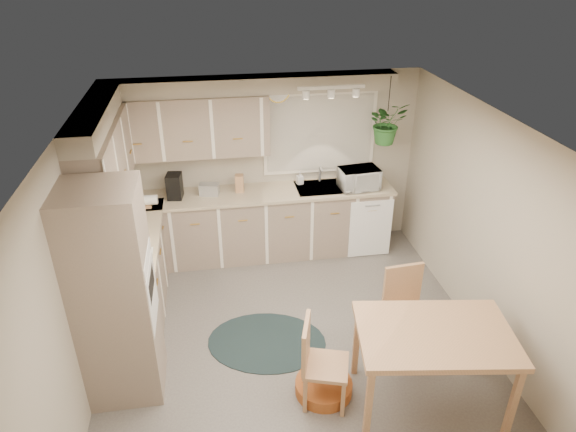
% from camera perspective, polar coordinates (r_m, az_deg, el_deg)
% --- Properties ---
extents(floor, '(4.20, 4.20, 0.00)m').
position_cam_1_polar(floor, '(5.74, 0.63, -13.46)').
color(floor, slate).
rests_on(floor, ground).
extents(ceiling, '(4.20, 4.20, 0.00)m').
position_cam_1_polar(ceiling, '(4.52, 0.80, 9.97)').
color(ceiling, white).
rests_on(ceiling, wall_back).
extents(wall_back, '(4.00, 0.04, 2.40)m').
position_cam_1_polar(wall_back, '(6.89, -2.31, 5.80)').
color(wall_back, '#ACA28E').
rests_on(wall_back, floor).
extents(wall_front, '(4.00, 0.04, 2.40)m').
position_cam_1_polar(wall_front, '(3.45, 7.15, -21.25)').
color(wall_front, '#ACA28E').
rests_on(wall_front, floor).
extents(wall_left, '(0.04, 4.20, 2.40)m').
position_cam_1_polar(wall_left, '(5.12, -22.00, -4.79)').
color(wall_left, '#ACA28E').
rests_on(wall_left, floor).
extents(wall_right, '(0.04, 4.20, 2.40)m').
position_cam_1_polar(wall_right, '(5.68, 21.00, -1.27)').
color(wall_right, '#ACA28E').
rests_on(wall_right, floor).
extents(base_cab_left, '(0.60, 1.85, 0.90)m').
position_cam_1_polar(base_cab_left, '(6.18, -16.61, -6.15)').
color(base_cab_left, gray).
rests_on(base_cab_left, floor).
extents(base_cab_back, '(3.60, 0.60, 0.90)m').
position_cam_1_polar(base_cab_back, '(6.92, -3.52, -0.99)').
color(base_cab_back, gray).
rests_on(base_cab_back, floor).
extents(counter_left, '(0.64, 1.89, 0.04)m').
position_cam_1_polar(counter_left, '(5.94, -17.12, -2.38)').
color(counter_left, beige).
rests_on(counter_left, base_cab_left).
extents(counter_back, '(3.64, 0.64, 0.04)m').
position_cam_1_polar(counter_back, '(6.70, -3.63, 2.48)').
color(counter_back, beige).
rests_on(counter_back, base_cab_back).
extents(oven_stack, '(0.65, 0.65, 2.10)m').
position_cam_1_polar(oven_stack, '(4.83, -18.70, -8.45)').
color(oven_stack, gray).
rests_on(oven_stack, floor).
extents(wall_oven_face, '(0.02, 0.56, 0.58)m').
position_cam_1_polar(wall_oven_face, '(4.78, -14.89, -8.25)').
color(wall_oven_face, white).
rests_on(wall_oven_face, oven_stack).
extents(upper_cab_left, '(0.35, 2.00, 0.75)m').
position_cam_1_polar(upper_cab_left, '(5.70, -19.60, 6.05)').
color(upper_cab_left, gray).
rests_on(upper_cab_left, wall_left).
extents(upper_cab_back, '(2.00, 0.35, 0.75)m').
position_cam_1_polar(upper_cab_back, '(6.47, -11.16, 9.71)').
color(upper_cab_back, gray).
rests_on(upper_cab_back, wall_back).
extents(soffit_left, '(0.30, 2.00, 0.20)m').
position_cam_1_polar(soffit_left, '(5.55, -20.64, 10.56)').
color(soffit_left, '#ACA28E').
rests_on(soffit_left, wall_left).
extents(soffit_back, '(3.60, 0.30, 0.20)m').
position_cam_1_polar(soffit_back, '(6.39, -4.17, 14.35)').
color(soffit_back, '#ACA28E').
rests_on(soffit_back, wall_back).
extents(cooktop, '(0.52, 0.58, 0.02)m').
position_cam_1_polar(cooktop, '(5.44, -17.68, -5.17)').
color(cooktop, white).
rests_on(cooktop, counter_left).
extents(range_hood, '(0.40, 0.60, 0.14)m').
position_cam_1_polar(range_hood, '(5.22, -18.61, -0.98)').
color(range_hood, white).
rests_on(range_hood, upper_cab_left).
extents(window_blinds, '(1.40, 0.02, 1.00)m').
position_cam_1_polar(window_blinds, '(6.83, 3.56, 9.17)').
color(window_blinds, beige).
rests_on(window_blinds, wall_back).
extents(window_frame, '(1.50, 0.02, 1.10)m').
position_cam_1_polar(window_frame, '(6.84, 3.55, 9.19)').
color(window_frame, white).
rests_on(window_frame, wall_back).
extents(sink, '(0.70, 0.48, 0.10)m').
position_cam_1_polar(sink, '(6.85, 3.88, 2.89)').
color(sink, '#A6A9AE').
rests_on(sink, counter_back).
extents(dishwasher_front, '(0.58, 0.02, 0.83)m').
position_cam_1_polar(dishwasher_front, '(6.96, 9.14, -1.42)').
color(dishwasher_front, white).
rests_on(dishwasher_front, base_cab_back).
extents(track_light_bar, '(0.80, 0.04, 0.04)m').
position_cam_1_polar(track_light_bar, '(6.14, 4.84, 14.06)').
color(track_light_bar, white).
rests_on(track_light_bar, ceiling).
extents(wall_clock, '(0.30, 0.03, 0.30)m').
position_cam_1_polar(wall_clock, '(6.57, -1.11, 13.72)').
color(wall_clock, '#E0C54F').
rests_on(wall_clock, wall_back).
extents(dining_table, '(1.45, 1.08, 0.84)m').
position_cam_1_polar(dining_table, '(4.98, 15.45, -15.99)').
color(dining_table, tan).
rests_on(dining_table, floor).
extents(chair_left, '(0.52, 0.52, 0.89)m').
position_cam_1_polar(chair_left, '(4.84, 4.28, -16.04)').
color(chair_left, tan).
rests_on(chair_left, floor).
extents(chair_back, '(0.47, 0.47, 0.93)m').
position_cam_1_polar(chair_back, '(5.45, 13.28, -10.57)').
color(chair_back, tan).
rests_on(chair_back, floor).
extents(braided_rug, '(1.47, 1.23, 0.01)m').
position_cam_1_polar(braided_rug, '(5.70, -2.37, -13.79)').
color(braided_rug, black).
rests_on(braided_rug, floor).
extents(pet_bed, '(0.72, 0.72, 0.13)m').
position_cam_1_polar(pet_bed, '(5.17, 3.98, -18.41)').
color(pet_bed, '#A15320').
rests_on(pet_bed, floor).
extents(microwave, '(0.53, 0.33, 0.34)m').
position_cam_1_polar(microwave, '(6.79, 7.89, 4.39)').
color(microwave, white).
rests_on(microwave, counter_back).
extents(soap_bottle, '(0.12, 0.19, 0.08)m').
position_cam_1_polar(soap_bottle, '(6.90, 1.31, 3.87)').
color(soap_bottle, white).
rests_on(soap_bottle, counter_back).
extents(hanging_plant, '(0.57, 0.61, 0.42)m').
position_cam_1_polar(hanging_plant, '(6.66, 10.88, 9.65)').
color(hanging_plant, '#2A6528').
rests_on(hanging_plant, ceiling).
extents(coffee_maker, '(0.21, 0.24, 0.32)m').
position_cam_1_polar(coffee_maker, '(6.63, -12.49, 3.26)').
color(coffee_maker, black).
rests_on(coffee_maker, counter_back).
extents(toaster, '(0.27, 0.19, 0.15)m').
position_cam_1_polar(toaster, '(6.66, -8.74, 2.95)').
color(toaster, '#A6A9AE').
rests_on(toaster, counter_back).
extents(knife_block, '(0.12, 0.12, 0.23)m').
position_cam_1_polar(knife_block, '(6.68, -5.41, 3.63)').
color(knife_block, tan).
rests_on(knife_block, counter_back).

